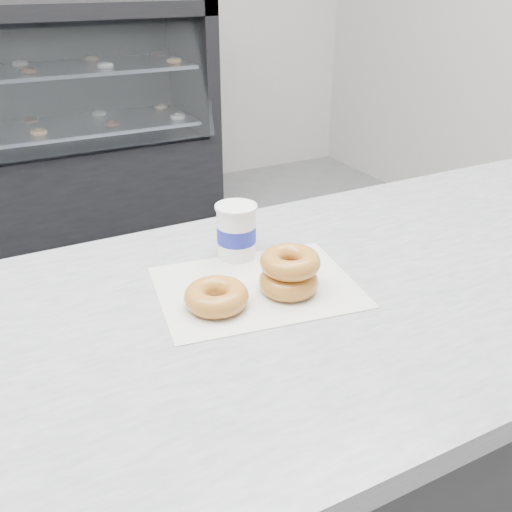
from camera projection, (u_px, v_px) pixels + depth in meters
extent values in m
plane|color=gray|center=(108.00, 482.00, 1.74)|extent=(5.00, 5.00, 0.00)
cube|color=#B3B3B8|center=(143.00, 350.00, 0.87)|extent=(3.06, 0.76, 0.04)
cube|color=black|center=(9.00, 192.00, 3.28)|extent=(2.40, 0.70, 0.50)
cube|color=black|center=(191.00, 64.00, 3.48)|extent=(0.08, 0.70, 0.75)
cube|color=silver|center=(256.00, 287.00, 1.00)|extent=(0.38, 0.31, 0.00)
torus|color=gold|center=(216.00, 296.00, 0.93)|extent=(0.12, 0.12, 0.04)
torus|color=gold|center=(289.00, 282.00, 0.97)|extent=(0.10, 0.10, 0.04)
torus|color=gold|center=(290.00, 262.00, 0.96)|extent=(0.13, 0.13, 0.04)
cylinder|color=white|center=(236.00, 231.00, 1.08)|extent=(0.10, 0.10, 0.11)
cylinder|color=white|center=(236.00, 207.00, 1.06)|extent=(0.08, 0.08, 0.01)
cylinder|color=#1C239B|center=(236.00, 234.00, 1.08)|extent=(0.10, 0.10, 0.03)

